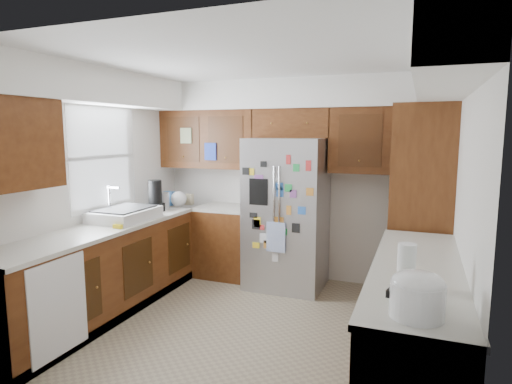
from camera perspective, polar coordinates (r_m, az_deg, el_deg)
floor at (r=4.35m, az=-0.92°, el=-17.44°), size 3.60×3.60×0.00m
room_shell at (r=4.31m, az=-0.45°, el=7.35°), size 3.64×3.24×2.52m
left_counter_run at (r=4.86m, az=-16.05°, el=-9.57°), size 1.36×3.20×0.92m
right_counter_run at (r=3.48m, az=20.39°, el=-17.12°), size 0.63×2.25×0.92m
pantry at (r=4.86m, az=21.11°, el=-1.97°), size 0.60×0.90×2.15m
fridge at (r=5.16m, az=4.11°, el=-2.87°), size 0.90×0.79×1.80m
bridge_cabinet at (r=5.29m, az=4.96°, el=9.09°), size 0.96×0.34×0.35m
fridge_top_items at (r=5.32m, az=3.53°, el=12.41°), size 0.70×0.36×0.30m
sink_assembly at (r=4.86m, az=-17.10°, el=-2.83°), size 0.52×0.73×0.37m
left_counter_clutter at (r=5.46m, az=-11.83°, el=-0.83°), size 0.35×0.86×0.38m
rice_cooker at (r=2.41m, az=20.71°, el=-12.53°), size 0.29×0.28×0.24m
paper_towel at (r=2.89m, az=19.43°, el=-8.97°), size 0.11×0.11×0.26m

